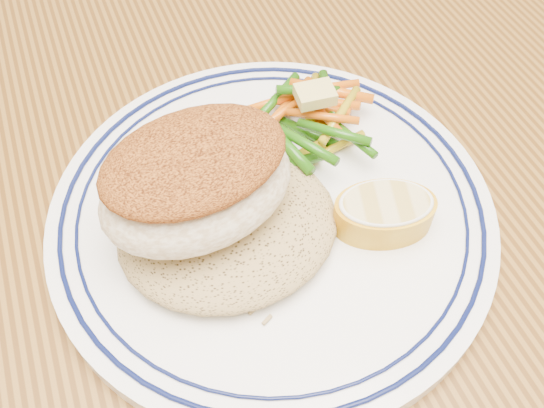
{
  "coord_description": "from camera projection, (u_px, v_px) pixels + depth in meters",
  "views": [
    {
      "loc": [
        -0.06,
        -0.19,
        1.08
      ],
      "look_at": [
        0.02,
        0.02,
        0.77
      ],
      "focal_mm": 40.0,
      "sensor_mm": 36.0,
      "label": 1
    }
  ],
  "objects": [
    {
      "name": "butter_pat",
      "position": [
        315.0,
        94.0,
        0.4
      ],
      "size": [
        0.03,
        0.02,
        0.01
      ],
      "primitive_type": "cube",
      "rotation": [
        0.0,
        0.0,
        -0.1
      ],
      "color": "#DACA6A",
      "rests_on": "vegetable_pile"
    },
    {
      "name": "plate",
      "position": [
        272.0,
        214.0,
        0.39
      ],
      "size": [
        0.29,
        0.29,
        0.02
      ],
      "color": "white",
      "rests_on": "dining_table"
    },
    {
      "name": "lemon_wedge",
      "position": [
        384.0,
        212.0,
        0.37
      ],
      "size": [
        0.07,
        0.07,
        0.02
      ],
      "color": "gold",
      "rests_on": "plate"
    },
    {
      "name": "rice_pilaf",
      "position": [
        228.0,
        223.0,
        0.36
      ],
      "size": [
        0.14,
        0.12,
        0.03
      ],
      "primitive_type": "ellipsoid",
      "color": "#9F844F",
      "rests_on": "plate"
    },
    {
      "name": "dining_table",
      "position": [
        251.0,
        325.0,
        0.46
      ],
      "size": [
        1.5,
        0.9,
        0.75
      ],
      "color": "#553311",
      "rests_on": "ground"
    },
    {
      "name": "fish_fillet",
      "position": [
        196.0,
        181.0,
        0.34
      ],
      "size": [
        0.12,
        0.1,
        0.06
      ],
      "color": "#F5E9CB",
      "rests_on": "rice_pilaf"
    },
    {
      "name": "vegetable_pile",
      "position": [
        308.0,
        119.0,
        0.42
      ],
      "size": [
        0.1,
        0.1,
        0.03
      ],
      "color": "#1E580B",
      "rests_on": "plate"
    }
  ]
}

